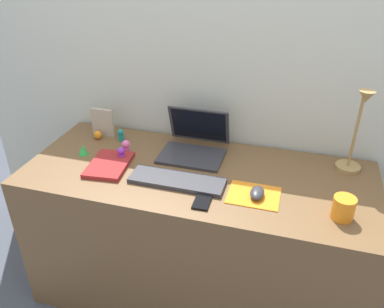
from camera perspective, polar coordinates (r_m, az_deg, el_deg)
ground_plane at (r=2.23m, az=0.66°, el=-18.96°), size 6.00×6.00×0.00m
back_wall at (r=2.06m, az=3.54°, el=2.17°), size 2.77×0.05×1.45m
desk at (r=1.97m, az=0.72°, el=-11.82°), size 1.57×0.65×0.74m
laptop at (r=1.88m, az=0.42°, el=1.76°), size 0.30×0.28×0.21m
keyboard at (r=1.67m, az=-2.20°, el=-3.90°), size 0.41×0.13×0.02m
mousepad at (r=1.62m, az=9.01°, el=-5.96°), size 0.21×0.17×0.00m
mouse at (r=1.60m, az=9.51°, el=-5.61°), size 0.06×0.10×0.03m
cell_phone at (r=1.57m, az=1.60°, el=-6.73°), size 0.07×0.13×0.01m
desk_lamp at (r=1.80m, az=22.88°, el=2.74°), size 0.11×0.14×0.39m
notebook_pad at (r=1.82m, az=-12.04°, el=-1.54°), size 0.19×0.26×0.02m
picture_frame at (r=2.08m, az=-12.94°, el=4.50°), size 0.12×0.02×0.15m
coffee_mug at (r=1.56m, az=21.25°, el=-7.37°), size 0.08×0.08×0.09m
toy_figurine_green at (r=1.94m, az=-15.68°, el=0.58°), size 0.05×0.05×0.05m
toy_figurine_orange at (r=2.08m, az=-13.59°, el=2.74°), size 0.04×0.04×0.05m
toy_figurine_teal at (r=2.03m, az=-10.36°, el=2.79°), size 0.03×0.03×0.06m
toy_figurine_purple at (r=1.85m, az=-10.29°, el=0.12°), size 0.03×0.03×0.06m
toy_figurine_pink at (r=1.91m, az=-9.61°, el=1.13°), size 0.04×0.04×0.07m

